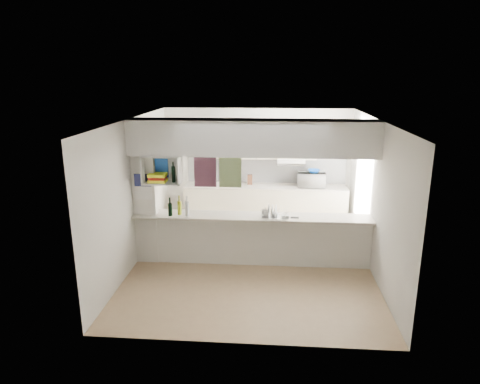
# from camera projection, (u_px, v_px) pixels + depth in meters

# --- Properties ---
(floor) EXTENTS (4.80, 4.80, 0.00)m
(floor) POSITION_uv_depth(u_px,v_px,m) (251.00, 263.00, 7.78)
(floor) COLOR #A3825E
(floor) RESTS_ON ground
(ceiling) EXTENTS (4.80, 4.80, 0.00)m
(ceiling) POSITION_uv_depth(u_px,v_px,m) (253.00, 120.00, 7.09)
(ceiling) COLOR white
(ceiling) RESTS_ON wall_back
(wall_back) EXTENTS (4.20, 0.00, 4.20)m
(wall_back) POSITION_uv_depth(u_px,v_px,m) (257.00, 166.00, 9.74)
(wall_back) COLOR silver
(wall_back) RESTS_ON floor
(wall_left) EXTENTS (0.00, 4.80, 4.80)m
(wall_left) POSITION_uv_depth(u_px,v_px,m) (134.00, 192.00, 7.59)
(wall_left) COLOR silver
(wall_left) RESTS_ON floor
(wall_right) EXTENTS (0.00, 4.80, 4.80)m
(wall_right) POSITION_uv_depth(u_px,v_px,m) (375.00, 197.00, 7.28)
(wall_right) COLOR silver
(wall_right) RESTS_ON floor
(servery_partition) EXTENTS (4.20, 0.50, 2.60)m
(servery_partition) POSITION_uv_depth(u_px,v_px,m) (242.00, 175.00, 7.35)
(servery_partition) COLOR silver
(servery_partition) RESTS_ON floor
(cubby_shelf) EXTENTS (0.65, 0.35, 0.50)m
(cubby_shelf) POSITION_uv_depth(u_px,v_px,m) (161.00, 171.00, 7.38)
(cubby_shelf) COLOR white
(cubby_shelf) RESTS_ON bulkhead
(kitchen_run) EXTENTS (3.60, 0.63, 2.24)m
(kitchen_run) POSITION_uv_depth(u_px,v_px,m) (264.00, 189.00, 9.60)
(kitchen_run) COLOR beige
(kitchen_run) RESTS_ON floor
(microwave) EXTENTS (0.60, 0.41, 0.33)m
(microwave) POSITION_uv_depth(u_px,v_px,m) (311.00, 179.00, 9.40)
(microwave) COLOR white
(microwave) RESTS_ON bench_top
(bowl) EXTENTS (0.27, 0.27, 0.07)m
(bowl) POSITION_uv_depth(u_px,v_px,m) (314.00, 171.00, 9.31)
(bowl) COLOR #0E3F9B
(bowl) RESTS_ON microwave
(dish_rack) EXTENTS (0.47, 0.38, 0.23)m
(dish_rack) POSITION_uv_depth(u_px,v_px,m) (274.00, 212.00, 7.46)
(dish_rack) COLOR silver
(dish_rack) RESTS_ON breakfast_bar
(cup) EXTENTS (0.16, 0.16, 0.10)m
(cup) POSITION_uv_depth(u_px,v_px,m) (265.00, 213.00, 7.48)
(cup) COLOR white
(cup) RESTS_ON dish_rack
(wine_bottles) EXTENTS (0.37, 0.15, 0.37)m
(wine_bottles) POSITION_uv_depth(u_px,v_px,m) (179.00, 208.00, 7.51)
(wine_bottles) COLOR black
(wine_bottles) RESTS_ON breakfast_bar
(plastic_tubs) EXTENTS (0.48, 0.21, 0.06)m
(plastic_tubs) POSITION_uv_depth(u_px,v_px,m) (279.00, 215.00, 7.46)
(plastic_tubs) COLOR silver
(plastic_tubs) RESTS_ON breakfast_bar
(utensil_jar) EXTENTS (0.10, 0.10, 0.14)m
(utensil_jar) POSITION_uv_depth(u_px,v_px,m) (237.00, 182.00, 9.62)
(utensil_jar) COLOR black
(utensil_jar) RESTS_ON bench_top
(knife_block) EXTENTS (0.11, 0.09, 0.22)m
(knife_block) POSITION_uv_depth(u_px,v_px,m) (250.00, 180.00, 9.61)
(knife_block) COLOR #55301D
(knife_block) RESTS_ON bench_top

